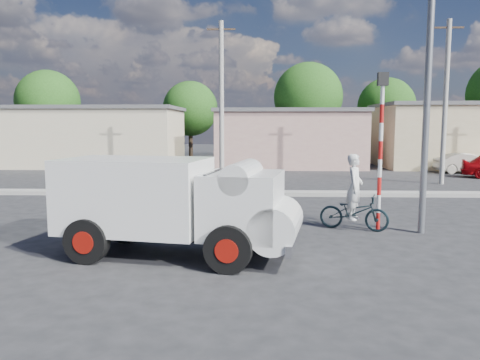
{
  "coord_description": "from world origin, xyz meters",
  "views": [
    {
      "loc": [
        -0.2,
        -11.53,
        2.94
      ],
      "look_at": [
        -0.72,
        2.38,
        1.3
      ],
      "focal_mm": 35.0,
      "sensor_mm": 36.0,
      "label": 1
    }
  ],
  "objects_px": {
    "truck": "(178,203)",
    "streetlight": "(423,47)",
    "cyclist": "(354,198)",
    "traffic_pole": "(381,138)",
    "bicycle": "(354,212)",
    "car_cream": "(467,163)"
  },
  "relations": [
    {
      "from": "truck",
      "to": "traffic_pole",
      "type": "bearing_deg",
      "value": 38.91
    },
    {
      "from": "truck",
      "to": "streetlight",
      "type": "relative_size",
      "value": 0.62
    },
    {
      "from": "truck",
      "to": "cyclist",
      "type": "height_order",
      "value": "truck"
    },
    {
      "from": "cyclist",
      "to": "car_cream",
      "type": "relative_size",
      "value": 0.5
    },
    {
      "from": "car_cream",
      "to": "bicycle",
      "type": "bearing_deg",
      "value": 148.78
    },
    {
      "from": "streetlight",
      "to": "bicycle",
      "type": "bearing_deg",
      "value": 168.76
    },
    {
      "from": "truck",
      "to": "bicycle",
      "type": "relative_size",
      "value": 2.9
    },
    {
      "from": "car_cream",
      "to": "truck",
      "type": "bearing_deg",
      "value": 143.34
    },
    {
      "from": "truck",
      "to": "bicycle",
      "type": "distance_m",
      "value": 5.36
    },
    {
      "from": "truck",
      "to": "bicycle",
      "type": "bearing_deg",
      "value": 42.62
    },
    {
      "from": "bicycle",
      "to": "streetlight",
      "type": "bearing_deg",
      "value": -80.42
    },
    {
      "from": "cyclist",
      "to": "car_cream",
      "type": "bearing_deg",
      "value": -11.51
    },
    {
      "from": "cyclist",
      "to": "traffic_pole",
      "type": "relative_size",
      "value": 0.42
    },
    {
      "from": "car_cream",
      "to": "traffic_pole",
      "type": "height_order",
      "value": "traffic_pole"
    },
    {
      "from": "car_cream",
      "to": "streetlight",
      "type": "relative_size",
      "value": 0.41
    },
    {
      "from": "cyclist",
      "to": "streetlight",
      "type": "bearing_deg",
      "value": -80.42
    },
    {
      "from": "traffic_pole",
      "to": "streetlight",
      "type": "bearing_deg",
      "value": -17.73
    },
    {
      "from": "cyclist",
      "to": "traffic_pole",
      "type": "distance_m",
      "value": 1.8
    },
    {
      "from": "bicycle",
      "to": "car_cream",
      "type": "bearing_deg",
      "value": -11.51
    },
    {
      "from": "cyclist",
      "to": "truck",
      "type": "bearing_deg",
      "value": 143.34
    },
    {
      "from": "streetlight",
      "to": "truck",
      "type": "bearing_deg",
      "value": -157.41
    },
    {
      "from": "truck",
      "to": "cyclist",
      "type": "xyz_separation_m",
      "value": [
        4.48,
        2.85,
        -0.3
      ]
    }
  ]
}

